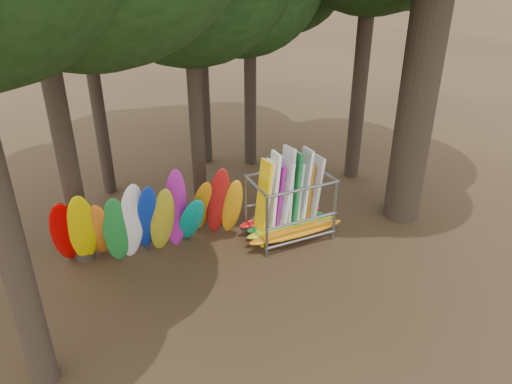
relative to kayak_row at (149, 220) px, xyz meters
name	(u,v)px	position (x,y,z in m)	size (l,w,h in m)	color
ground	(273,255)	(3.26, -1.38, -1.31)	(120.00, 120.00, 0.00)	#47331E
lake	(59,9)	(3.26, 58.62, -1.31)	(160.00, 160.00, 0.00)	gray
kayak_row	(149,220)	(0.00, 0.00, 0.00)	(5.55, 2.17, 3.11)	#CF0001
storage_rack	(289,209)	(4.22, -0.61, -0.33)	(3.21, 1.57, 2.92)	gray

